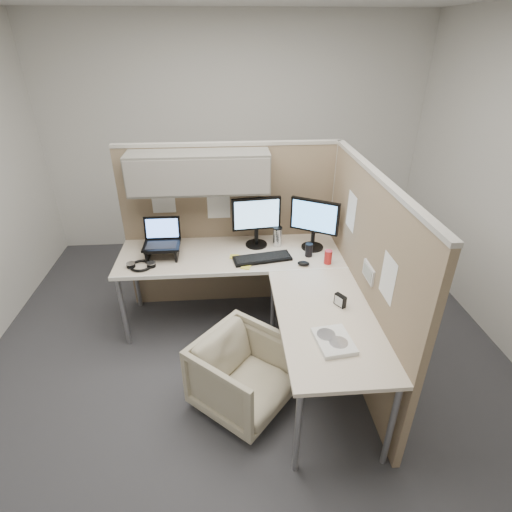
{
  "coord_description": "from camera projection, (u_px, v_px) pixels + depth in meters",
  "views": [
    {
      "loc": [
        -0.12,
        -2.61,
        2.44
      ],
      "look_at": [
        0.1,
        0.25,
        0.85
      ],
      "focal_mm": 28.0,
      "sensor_mm": 36.0,
      "label": 1
    }
  ],
  "objects": [
    {
      "name": "mouse",
      "position": [
        304.0,
        263.0,
        3.38
      ],
      "size": [
        0.12,
        0.09,
        0.04
      ],
      "primitive_type": "ellipsoid",
      "rotation": [
        0.0,
        0.0,
        -0.27
      ],
      "color": "black",
      "rests_on": "desk"
    },
    {
      "name": "keyboard",
      "position": [
        262.0,
        258.0,
        3.47
      ],
      "size": [
        0.52,
        0.25,
        0.02
      ],
      "primitive_type": "cube",
      "rotation": [
        0.0,
        0.0,
        0.18
      ],
      "color": "black",
      "rests_on": "desk"
    },
    {
      "name": "monitor_left",
      "position": [
        256.0,
        218.0,
        3.58
      ],
      "size": [
        0.44,
        0.2,
        0.47
      ],
      "rotation": [
        0.0,
        0.0,
        0.11
      ],
      "color": "black",
      "rests_on": "desk"
    },
    {
      "name": "office_chair",
      "position": [
        243.0,
        371.0,
        2.88
      ],
      "size": [
        0.83,
        0.84,
        0.63
      ],
      "primitive_type": "imported",
      "rotation": [
        0.0,
        0.0,
        0.85
      ],
      "color": "beige",
      "rests_on": "ground"
    },
    {
      "name": "soda_can_green",
      "position": [
        328.0,
        257.0,
        3.39
      ],
      "size": [
        0.07,
        0.07,
        0.12
      ],
      "primitive_type": "cylinder",
      "color": "#B21E1E",
      "rests_on": "desk"
    },
    {
      "name": "laptop_station",
      "position": [
        162.0,
        243.0,
        3.47
      ],
      "size": [
        0.31,
        0.27,
        0.33
      ],
      "color": "black",
      "rests_on": "desk"
    },
    {
      "name": "desk_clock",
      "position": [
        340.0,
        300.0,
        2.86
      ],
      "size": [
        0.08,
        0.09,
        0.09
      ],
      "rotation": [
        0.0,
        0.0,
        -1.01
      ],
      "color": "black",
      "rests_on": "desk"
    },
    {
      "name": "ground",
      "position": [
        247.0,
        356.0,
        3.47
      ],
      "size": [
        4.5,
        4.5,
        0.0
      ],
      "primitive_type": "plane",
      "color": "#343438",
      "rests_on": "ground"
    },
    {
      "name": "partition_back",
      "position": [
        217.0,
        203.0,
        3.64
      ],
      "size": [
        2.0,
        0.36,
        1.63
      ],
      "color": "#8C765C",
      "rests_on": "ground"
    },
    {
      "name": "partition_right",
      "position": [
        362.0,
        276.0,
        3.07
      ],
      "size": [
        0.07,
        2.03,
        1.63
      ],
      "color": "#8C765C",
      "rests_on": "ground"
    },
    {
      "name": "soda_can_silver",
      "position": [
        309.0,
        250.0,
        3.5
      ],
      "size": [
        0.07,
        0.07,
        0.12
      ],
      "primitive_type": "cylinder",
      "color": "black",
      "rests_on": "desk"
    },
    {
      "name": "paper_stack",
      "position": [
        334.0,
        341.0,
        2.52
      ],
      "size": [
        0.25,
        0.3,
        0.03
      ],
      "rotation": [
        0.0,
        0.0,
        0.13
      ],
      "color": "white",
      "rests_on": "desk"
    },
    {
      "name": "sticky_note_b",
      "position": [
        246.0,
        267.0,
        3.35
      ],
      "size": [
        0.1,
        0.1,
        0.01
      ],
      "primitive_type": "cube",
      "rotation": [
        0.0,
        0.0,
        -0.32
      ],
      "color": "yellow",
      "rests_on": "desk"
    },
    {
      "name": "monitor_right",
      "position": [
        314.0,
        220.0,
        3.53
      ],
      "size": [
        0.4,
        0.25,
        0.47
      ],
      "rotation": [
        0.0,
        0.0,
        -0.53
      ],
      "color": "black",
      "rests_on": "desk"
    },
    {
      "name": "desk",
      "position": [
        260.0,
        281.0,
        3.25
      ],
      "size": [
        2.0,
        1.98,
        0.73
      ],
      "color": "beige",
      "rests_on": "ground"
    },
    {
      "name": "travel_mug",
      "position": [
        277.0,
        236.0,
        3.66
      ],
      "size": [
        0.09,
        0.09,
        0.18
      ],
      "color": "silver",
      "rests_on": "desk"
    },
    {
      "name": "headphones",
      "position": [
        141.0,
        265.0,
        3.35
      ],
      "size": [
        0.24,
        0.2,
        0.04
      ],
      "rotation": [
        0.0,
        0.0,
        -0.04
      ],
      "color": "black",
      "rests_on": "desk"
    },
    {
      "name": "sticky_note_d",
      "position": [
        234.0,
        257.0,
        3.51
      ],
      "size": [
        0.08,
        0.08,
        0.01
      ],
      "primitive_type": "cube",
      "rotation": [
        0.0,
        0.0,
        -0.11
      ],
      "color": "yellow",
      "rests_on": "desk"
    }
  ]
}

